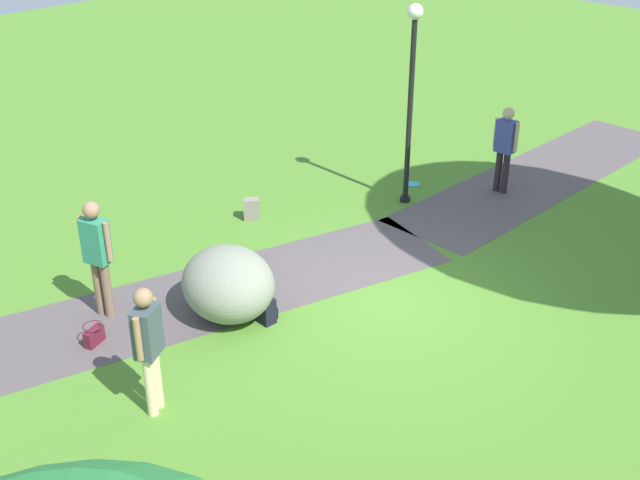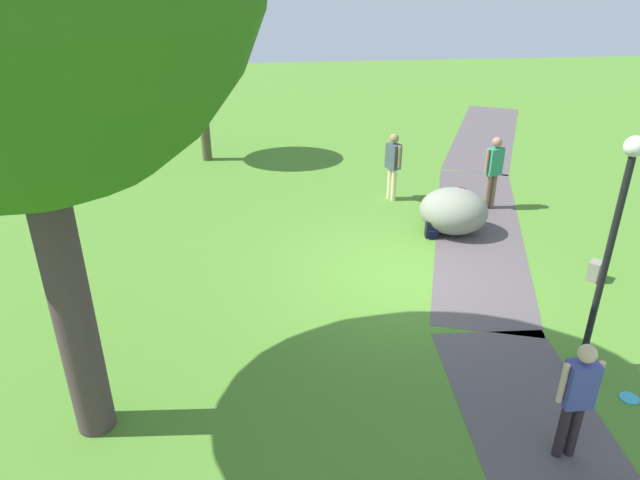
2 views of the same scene
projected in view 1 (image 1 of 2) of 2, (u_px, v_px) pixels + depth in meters
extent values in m
plane|color=#4C7E2A|center=(393.00, 304.00, 11.88)|extent=(48.00, 48.00, 0.00)
cube|color=#544B4D|center=(542.00, 175.00, 16.28)|extent=(8.07, 2.24, 0.01)
cube|color=#544B4D|center=(205.00, 297.00, 12.05)|extent=(8.20, 4.21, 0.01)
cylinder|color=black|center=(405.00, 199.00, 15.13)|extent=(0.20, 0.20, 0.10)
cylinder|color=black|center=(410.00, 116.00, 14.36)|extent=(0.10, 0.10, 3.43)
sphere|color=white|center=(415.00, 12.00, 13.50)|extent=(0.28, 0.28, 0.28)
ellipsoid|color=gray|center=(228.00, 284.00, 11.39)|extent=(1.73, 1.87, 1.04)
cylinder|color=#7A5E4A|center=(107.00, 290.00, 11.39)|extent=(0.13, 0.13, 0.88)
cylinder|color=#7A5E4A|center=(98.00, 287.00, 11.45)|extent=(0.13, 0.13, 0.88)
cube|color=#2F8A65|center=(96.00, 241.00, 11.06)|extent=(0.34, 0.42, 0.66)
cylinder|color=#A2735A|center=(108.00, 242.00, 10.96)|extent=(0.08, 0.08, 0.59)
cylinder|color=#A2735A|center=(83.00, 236.00, 11.13)|extent=(0.08, 0.08, 0.59)
sphere|color=#A2735A|center=(91.00, 210.00, 10.84)|extent=(0.24, 0.24, 0.24)
cylinder|color=beige|center=(150.00, 386.00, 9.45)|extent=(0.13, 0.13, 0.84)
cylinder|color=beige|center=(156.00, 378.00, 9.59)|extent=(0.13, 0.13, 0.84)
cube|color=#3E4B51|center=(147.00, 331.00, 9.18)|extent=(0.43, 0.38, 0.63)
cylinder|color=#9B7752|center=(138.00, 339.00, 8.97)|extent=(0.08, 0.08, 0.56)
cylinder|color=#9B7752|center=(155.00, 319.00, 9.35)|extent=(0.08, 0.08, 0.56)
sphere|color=#9B7752|center=(143.00, 298.00, 8.96)|extent=(0.23, 0.23, 0.23)
cylinder|color=#2B2028|center=(498.00, 171.00, 15.42)|extent=(0.13, 0.13, 0.84)
cylinder|color=#2B2028|center=(505.00, 173.00, 15.32)|extent=(0.13, 0.13, 0.84)
cube|color=#40489A|center=(506.00, 136.00, 15.03)|extent=(0.24, 0.36, 0.63)
cylinder|color=#DEB194|center=(496.00, 132.00, 15.15)|extent=(0.08, 0.08, 0.56)
cylinder|color=#DEB194|center=(516.00, 137.00, 14.88)|extent=(0.08, 0.08, 0.56)
sphere|color=#DEB194|center=(509.00, 113.00, 14.82)|extent=(0.23, 0.23, 0.23)
cube|color=#5B1728|center=(94.00, 337.00, 10.90)|extent=(0.34, 0.22, 0.24)
torus|color=#5B1728|center=(93.00, 326.00, 10.82)|extent=(0.35, 0.35, 0.02)
cube|color=black|center=(265.00, 310.00, 11.36)|extent=(0.22, 0.29, 0.40)
cube|color=black|center=(272.00, 311.00, 11.47)|extent=(0.07, 0.20, 0.18)
cube|color=gray|center=(252.00, 209.00, 14.37)|extent=(0.34, 0.34, 0.40)
cube|color=gray|center=(252.00, 210.00, 14.52)|extent=(0.18, 0.18, 0.18)
cylinder|color=#35A7CA|center=(413.00, 184.00, 15.86)|extent=(0.27, 0.27, 0.02)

